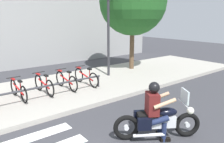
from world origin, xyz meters
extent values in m
cube|color=#A8A399|center=(0.00, 5.19, 0.07)|extent=(24.00, 4.40, 0.15)
cube|color=white|center=(-0.30, 2.40, 0.00)|extent=(2.80, 0.40, 0.01)
torus|color=black|center=(3.14, 0.08, 0.32)|extent=(0.60, 0.44, 0.63)
cylinder|color=silver|center=(3.14, 0.08, 0.32)|extent=(0.15, 0.15, 0.11)
torus|color=black|center=(1.86, 0.89, 0.32)|extent=(0.60, 0.44, 0.63)
cylinder|color=silver|center=(1.86, 0.89, 0.32)|extent=(0.15, 0.15, 0.11)
cube|color=silver|center=(2.50, 0.48, 0.46)|extent=(0.85, 0.68, 0.28)
ellipsoid|color=black|center=(2.68, 0.37, 0.68)|extent=(0.59, 0.51, 0.22)
cube|color=black|center=(2.32, 0.60, 0.61)|extent=(0.62, 0.54, 0.10)
cube|color=black|center=(2.30, 0.87, 0.50)|extent=(0.33, 0.27, 0.28)
cube|color=black|center=(2.07, 0.50, 0.50)|extent=(0.33, 0.27, 0.28)
cylinder|color=silver|center=(3.01, 0.16, 0.88)|extent=(0.36, 0.54, 0.03)
sphere|color=white|center=(3.18, 0.05, 0.68)|extent=(0.18, 0.18, 0.18)
cube|color=silver|center=(3.04, 0.14, 1.06)|extent=(0.25, 0.36, 0.32)
cylinder|color=silver|center=(2.19, 0.47, 0.19)|extent=(0.68, 0.47, 0.08)
cube|color=#591919|center=(2.37, 0.57, 0.91)|extent=(0.43, 0.48, 0.52)
sphere|color=black|center=(2.40, 0.55, 1.31)|extent=(0.26, 0.26, 0.26)
cylinder|color=tan|center=(2.69, 0.63, 0.99)|extent=(0.49, 0.35, 0.26)
cylinder|color=tan|center=(2.45, 0.26, 0.99)|extent=(0.49, 0.35, 0.26)
cylinder|color=#1E284C|center=(2.59, 0.62, 0.55)|extent=(0.45, 0.35, 0.24)
cylinder|color=#1E284C|center=(2.69, 0.56, 0.23)|extent=(0.11, 0.11, 0.47)
cube|color=black|center=(2.72, 0.53, 0.04)|extent=(0.26, 0.21, 0.08)
cylinder|color=#1E284C|center=(2.41, 0.35, 0.55)|extent=(0.45, 0.35, 0.24)
cylinder|color=#1E284C|center=(2.52, 0.29, 0.23)|extent=(0.11, 0.11, 0.47)
cube|color=black|center=(2.55, 0.26, 0.04)|extent=(0.26, 0.21, 0.08)
torus|color=black|center=(0.49, 5.43, 0.45)|extent=(0.08, 0.59, 0.59)
torus|color=black|center=(0.55, 4.43, 0.45)|extent=(0.08, 0.59, 0.59)
cylinder|color=red|center=(0.52, 4.93, 0.51)|extent=(0.11, 0.89, 0.25)
cylinder|color=red|center=(0.53, 4.68, 0.66)|extent=(0.04, 0.04, 0.36)
cube|color=black|center=(0.53, 4.68, 0.84)|extent=(0.11, 0.21, 0.06)
cylinder|color=black|center=(0.50, 5.33, 0.84)|extent=(0.48, 0.06, 0.03)
cube|color=red|center=(0.49, 5.43, 0.77)|extent=(0.10, 0.28, 0.04)
torus|color=black|center=(1.39, 5.41, 0.47)|extent=(0.09, 0.63, 0.63)
torus|color=black|center=(1.44, 4.45, 0.47)|extent=(0.09, 0.63, 0.63)
cylinder|color=red|center=(1.41, 4.93, 0.53)|extent=(0.11, 0.86, 0.24)
cylinder|color=red|center=(1.43, 4.69, 0.69)|extent=(0.04, 0.04, 0.38)
cube|color=black|center=(1.43, 4.69, 0.88)|extent=(0.11, 0.21, 0.06)
cylinder|color=black|center=(1.39, 5.31, 0.88)|extent=(0.48, 0.06, 0.03)
cube|color=red|center=(1.39, 5.41, 0.81)|extent=(0.10, 0.28, 0.04)
torus|color=black|center=(2.28, 5.43, 0.47)|extent=(0.08, 0.62, 0.62)
torus|color=black|center=(2.34, 4.42, 0.47)|extent=(0.08, 0.62, 0.62)
cylinder|color=red|center=(2.31, 4.93, 0.53)|extent=(0.11, 0.90, 0.25)
cylinder|color=red|center=(2.32, 4.68, 0.69)|extent=(0.04, 0.04, 0.38)
cube|color=black|center=(2.32, 4.68, 0.88)|extent=(0.11, 0.21, 0.06)
cylinder|color=black|center=(2.29, 5.33, 0.88)|extent=(0.48, 0.06, 0.03)
cube|color=red|center=(2.28, 5.43, 0.80)|extent=(0.10, 0.28, 0.04)
torus|color=black|center=(3.18, 5.46, 0.46)|extent=(0.08, 0.62, 0.61)
torus|color=black|center=(3.24, 4.39, 0.46)|extent=(0.08, 0.62, 0.61)
cylinder|color=red|center=(3.21, 4.93, 0.53)|extent=(0.11, 0.96, 0.26)
cylinder|color=red|center=(3.22, 4.66, 0.68)|extent=(0.04, 0.04, 0.38)
cube|color=black|center=(3.22, 4.66, 0.87)|extent=(0.11, 0.21, 0.06)
cylinder|color=black|center=(3.18, 5.36, 0.87)|extent=(0.48, 0.06, 0.03)
cube|color=red|center=(3.18, 5.46, 0.80)|extent=(0.10, 0.28, 0.04)
cylinder|color=#333338|center=(0.07, 4.38, 0.60)|extent=(6.88, 0.07, 0.07)
cylinder|color=#333338|center=(3.46, 4.38, 0.38)|extent=(0.06, 0.06, 0.45)
cylinder|color=#2D2D33|center=(4.89, 5.59, 1.83)|extent=(0.12, 0.12, 3.66)
cylinder|color=brown|center=(6.77, 5.99, 1.23)|extent=(0.24, 0.24, 2.47)
sphere|color=#235B23|center=(6.77, 5.99, 3.68)|extent=(3.48, 3.48, 3.48)
camera|label=1|loc=(-1.37, -2.68, 2.88)|focal=35.33mm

